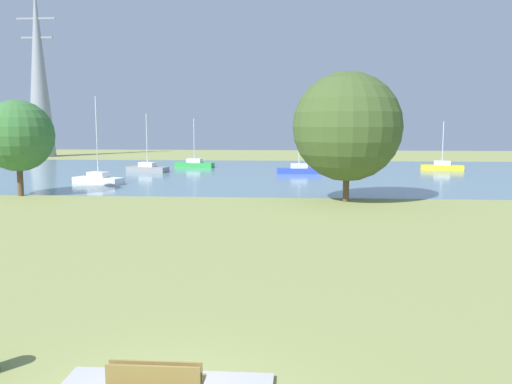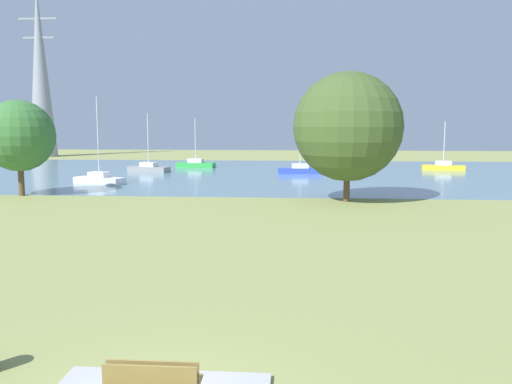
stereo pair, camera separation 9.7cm
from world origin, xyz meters
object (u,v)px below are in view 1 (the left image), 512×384
(sailboat_gray, at_px, (148,168))
(sailboat_blue, at_px, (299,170))
(tree_west_far, at_px, (347,127))
(sailboat_white, at_px, (98,179))
(tree_west_near, at_px, (18,136))
(sailboat_green, at_px, (194,164))
(electricity_pylon, at_px, (39,71))
(bench_facing_water, at_px, (158,383))
(sailboat_yellow, at_px, (442,167))

(sailboat_gray, distance_m, sailboat_blue, 17.14)
(sailboat_blue, bearing_deg, tree_west_far, -81.46)
(sailboat_white, distance_m, tree_west_near, 9.64)
(sailboat_green, relative_size, electricity_pylon, 0.22)
(bench_facing_water, distance_m, sailboat_green, 57.58)
(bench_facing_water, distance_m, sailboat_yellow, 58.28)
(sailboat_yellow, relative_size, sailboat_white, 0.72)
(sailboat_blue, height_order, tree_west_near, tree_west_near)
(sailboat_blue, distance_m, sailboat_white, 21.59)
(sailboat_yellow, xyz_separation_m, sailboat_blue, (-16.81, -5.57, 0.00))
(sailboat_blue, relative_size, sailboat_white, 0.76)
(electricity_pylon, bearing_deg, tree_west_near, -66.03)
(sailboat_gray, relative_size, electricity_pylon, 0.24)
(sailboat_blue, relative_size, tree_west_near, 0.83)
(sailboat_blue, bearing_deg, tree_west_near, -137.20)
(sailboat_green, relative_size, sailboat_white, 0.77)
(sailboat_gray, xyz_separation_m, sailboat_green, (4.12, 6.71, -0.01))
(bench_facing_water, relative_size, sailboat_white, 0.23)
(electricity_pylon, bearing_deg, sailboat_blue, -33.38)
(sailboat_white, distance_m, tree_west_far, 23.91)
(sailboat_white, relative_size, electricity_pylon, 0.28)
(sailboat_gray, xyz_separation_m, electricity_pylon, (-25.36, 27.20, 13.52))
(bench_facing_water, distance_m, electricity_pylon, 87.73)
(electricity_pylon, bearing_deg, sailboat_gray, -47.00)
(sailboat_white, xyz_separation_m, tree_west_far, (21.42, -9.48, 4.77))
(sailboat_blue, xyz_separation_m, sailboat_white, (-18.27, -11.51, 0.02))
(sailboat_yellow, xyz_separation_m, sailboat_white, (-35.08, -17.08, 0.03))
(sailboat_green, xyz_separation_m, tree_west_far, (16.16, -28.49, 4.80))
(sailboat_yellow, bearing_deg, bench_facing_water, -109.94)
(sailboat_white, bearing_deg, bench_facing_water, -68.04)
(sailboat_gray, distance_m, sailboat_green, 7.87)
(tree_west_near, distance_m, electricity_pylon, 53.04)
(sailboat_blue, height_order, sailboat_green, sailboat_green)
(sailboat_green, distance_m, sailboat_white, 19.72)
(sailboat_green, height_order, tree_west_far, tree_west_far)
(sailboat_gray, xyz_separation_m, tree_west_near, (-4.16, -20.50, 4.09))
(tree_west_far, bearing_deg, electricity_pylon, 132.98)
(sailboat_gray, height_order, tree_west_far, tree_west_far)
(sailboat_green, distance_m, electricity_pylon, 38.36)
(sailboat_green, distance_m, tree_west_near, 28.73)
(bench_facing_water, height_order, sailboat_yellow, sailboat_yellow)
(sailboat_white, bearing_deg, sailboat_gray, 84.69)
(tree_west_near, bearing_deg, bench_facing_water, -58.30)
(electricity_pylon, bearing_deg, tree_west_far, -47.02)
(bench_facing_water, height_order, sailboat_green, sailboat_green)
(sailboat_white, xyz_separation_m, electricity_pylon, (-24.22, 39.50, 13.50))
(sailboat_gray, bearing_deg, sailboat_white, -95.31)
(sailboat_yellow, height_order, sailboat_green, sailboat_green)
(sailboat_green, bearing_deg, bench_facing_water, -80.05)
(tree_west_near, bearing_deg, sailboat_gray, 78.54)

